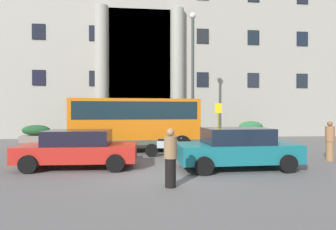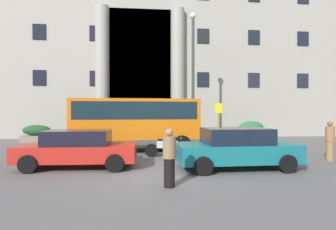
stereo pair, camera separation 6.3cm
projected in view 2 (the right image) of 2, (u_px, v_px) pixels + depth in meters
ground_plane at (163, 176)px, 9.19m from camera, size 80.00×64.00×0.12m
office_building_facade at (149, 22)px, 26.47m from camera, size 42.40×9.77×21.23m
orange_minibus at (135, 120)px, 14.55m from camera, size 6.55×2.98×2.71m
bus_stop_sign at (218, 120)px, 16.78m from camera, size 0.44×0.08×2.58m
hedge_planter_east at (151, 130)px, 19.46m from camera, size 2.17×0.70×1.59m
hedge_planter_west at (251, 131)px, 20.64m from camera, size 1.92×0.81×1.37m
hedge_planter_far_west at (99, 132)px, 19.50m from camera, size 1.96×0.71×1.32m
hedge_planter_entrance_left at (37, 134)px, 18.82m from camera, size 1.93×0.94×1.17m
parked_coupe_end at (78, 148)px, 10.26m from camera, size 4.26×2.02×1.38m
parked_sedan_far at (236, 148)px, 10.10m from camera, size 4.33×2.17×1.47m
motorcycle_near_kerb at (166, 147)px, 12.64m from camera, size 2.06×0.68×0.89m
pedestrian_woman_with_bag at (169, 158)px, 7.60m from camera, size 0.36×0.36×1.61m
pedestrian_child_trailing at (330, 141)px, 11.66m from camera, size 0.36×0.36×1.67m
lamppost_plaza_centre at (193, 68)px, 17.61m from camera, size 0.40×0.40×8.34m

